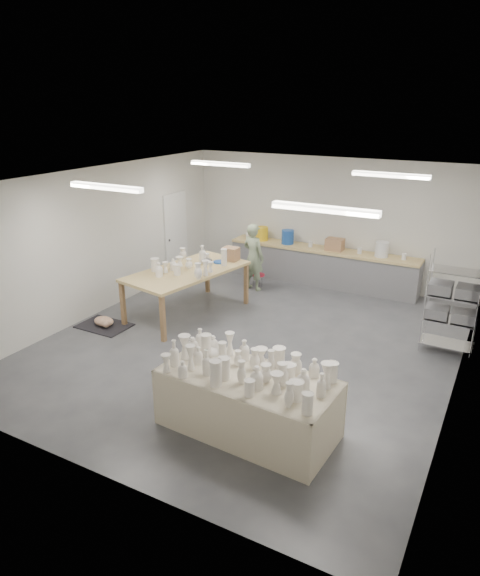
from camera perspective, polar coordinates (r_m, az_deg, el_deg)
The scene contains 9 objects.
room at distance 8.93m, azimuth 0.92°, elevation 6.13°, with size 8.00×8.02×3.00m.
back_counter at distance 12.51m, azimuth 8.98°, elevation 2.54°, with size 4.60×0.60×1.24m.
wire_shelf at distance 9.61m, azimuth 22.51°, elevation -1.56°, with size 0.88×0.48×1.80m.
drying_table at distance 6.99m, azimuth 0.87°, elevation -12.30°, with size 2.41×1.25×1.20m.
work_table at distance 10.56m, azimuth -5.49°, elevation 2.08°, with size 1.75×2.78×1.33m.
rug at distance 10.55m, azimuth -14.85°, elevation -4.07°, with size 1.00×0.70×0.02m, color black.
cat at distance 10.49m, azimuth -14.87°, elevation -3.61°, with size 0.47×0.36×0.18m.
potter at distance 11.94m, azimuth 1.50°, elevation 3.48°, with size 0.58×0.38×1.58m, color gray.
red_stool at distance 12.34m, azimuth 2.05°, elevation 1.40°, with size 0.39×0.39×0.29m.
Camera 1 is at (3.91, -7.59, 4.22)m, focal length 32.00 mm.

